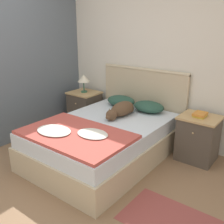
% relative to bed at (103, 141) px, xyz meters
% --- Properties ---
extents(ground_plane, '(16.00, 16.00, 0.00)m').
position_rel_bed_xyz_m(ground_plane, '(0.00, -1.03, -0.26)').
color(ground_plane, '#896647').
extents(wall_back, '(9.00, 0.06, 2.55)m').
position_rel_bed_xyz_m(wall_back, '(0.00, 1.10, 1.01)').
color(wall_back, silver).
rests_on(wall_back, ground_plane).
extents(wall_side_left, '(0.06, 3.10, 2.55)m').
position_rel_bed_xyz_m(wall_side_left, '(-1.51, 0.02, 1.01)').
color(wall_side_left, slate).
rests_on(wall_side_left, ground_plane).
extents(bed, '(1.43, 2.01, 0.53)m').
position_rel_bed_xyz_m(bed, '(0.00, 0.00, 0.00)').
color(bed, '#C6B28E').
rests_on(bed, ground_plane).
extents(headboard, '(1.51, 0.06, 1.14)m').
position_rel_bed_xyz_m(headboard, '(0.00, 1.03, 0.33)').
color(headboard, '#C6B28E').
rests_on(headboard, ground_plane).
extents(nightstand_left, '(0.51, 0.47, 0.63)m').
position_rel_bed_xyz_m(nightstand_left, '(-1.06, 0.76, 0.06)').
color(nightstand_left, '#4C4238').
rests_on(nightstand_left, ground_plane).
extents(nightstand_right, '(0.51, 0.47, 0.63)m').
position_rel_bed_xyz_m(nightstand_right, '(1.06, 0.76, 0.06)').
color(nightstand_right, '#4C4238').
rests_on(nightstand_right, ground_plane).
extents(pillow_left, '(0.48, 0.35, 0.16)m').
position_rel_bed_xyz_m(pillow_left, '(-0.26, 0.78, 0.35)').
color(pillow_left, '#284C3D').
rests_on(pillow_left, bed).
extents(pillow_right, '(0.48, 0.35, 0.16)m').
position_rel_bed_xyz_m(pillow_right, '(0.26, 0.78, 0.35)').
color(pillow_right, '#284C3D').
rests_on(pillow_right, bed).
extents(quilt, '(1.34, 0.86, 0.07)m').
position_rel_bed_xyz_m(quilt, '(-0.01, -0.54, 0.29)').
color(quilt, '#BC4C42').
rests_on(quilt, bed).
extents(dog, '(0.24, 0.67, 0.21)m').
position_rel_bed_xyz_m(dog, '(0.03, 0.37, 0.37)').
color(dog, brown).
rests_on(dog, bed).
extents(book_stack, '(0.16, 0.21, 0.05)m').
position_rel_bed_xyz_m(book_stack, '(1.05, 0.76, 0.40)').
color(book_stack, gold).
rests_on(book_stack, nightstand_right).
extents(table_lamp, '(0.22, 0.22, 0.32)m').
position_rel_bed_xyz_m(table_lamp, '(-1.06, 0.76, 0.61)').
color(table_lamp, '#336B4C').
rests_on(table_lamp, nightstand_left).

